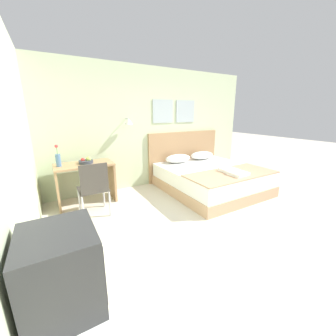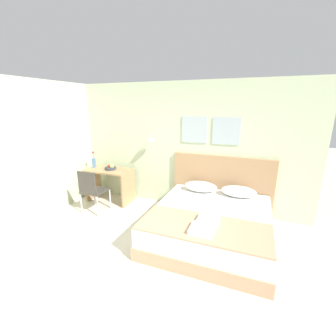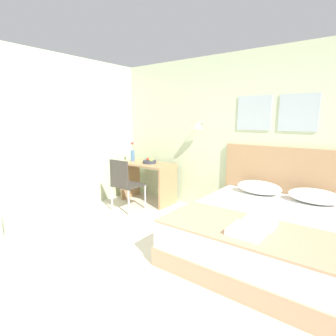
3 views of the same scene
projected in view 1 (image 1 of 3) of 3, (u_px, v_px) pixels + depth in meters
ground_plane at (234, 238)px, 2.84m from camera, size 24.00×24.00×0.00m
wall_back at (149, 128)px, 4.72m from camera, size 5.39×0.31×2.65m
bed at (211, 179)px, 4.55m from camera, size 1.90×2.02×0.52m
headboard at (184, 155)px, 5.33m from camera, size 2.02×0.06×1.21m
pillow_left at (178, 158)px, 4.92m from camera, size 0.65×0.38×0.19m
pillow_right at (202, 155)px, 5.28m from camera, size 0.65×0.38×0.19m
throw_blanket at (232, 174)px, 3.99m from camera, size 1.84×0.81×0.02m
folded_towel_near_foot at (228, 170)px, 4.12m from camera, size 0.31×0.27×0.06m
folded_towel_mid_bed at (238, 173)px, 3.87m from camera, size 0.32×0.30×0.06m
desk at (85, 177)px, 3.85m from camera, size 1.01×0.57×0.77m
desk_chair at (94, 186)px, 3.30m from camera, size 0.46×0.46×0.92m
fruit_bowl at (86, 161)px, 3.80m from camera, size 0.25×0.25×0.12m
flower_vase at (58, 159)px, 3.55m from camera, size 0.08×0.08×0.39m
television at (62, 271)px, 1.15m from camera, size 0.40×0.43×0.48m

